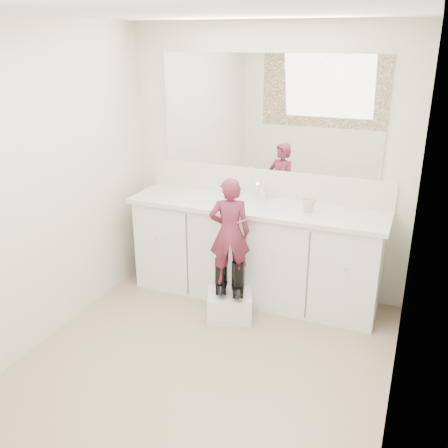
% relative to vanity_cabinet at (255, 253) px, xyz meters
% --- Properties ---
extents(floor, '(3.00, 3.00, 0.00)m').
position_rel_vanity_cabinet_xyz_m(floor, '(0.00, -1.23, -0.42)').
color(floor, '#867558').
rests_on(floor, ground).
extents(ceiling, '(3.00, 3.00, 0.00)m').
position_rel_vanity_cabinet_xyz_m(ceiling, '(0.00, -1.23, 1.97)').
color(ceiling, white).
rests_on(ceiling, wall_back).
extents(wall_back, '(2.60, 0.00, 2.60)m').
position_rel_vanity_cabinet_xyz_m(wall_back, '(0.00, 0.27, 0.77)').
color(wall_back, beige).
rests_on(wall_back, floor).
extents(wall_front, '(2.60, 0.00, 2.60)m').
position_rel_vanity_cabinet_xyz_m(wall_front, '(0.00, -2.73, 0.77)').
color(wall_front, beige).
rests_on(wall_front, floor).
extents(wall_left, '(0.00, 3.00, 3.00)m').
position_rel_vanity_cabinet_xyz_m(wall_left, '(-1.30, -1.23, 0.78)').
color(wall_left, beige).
rests_on(wall_left, floor).
extents(wall_right, '(0.00, 3.00, 3.00)m').
position_rel_vanity_cabinet_xyz_m(wall_right, '(1.30, -1.23, 0.78)').
color(wall_right, beige).
rests_on(wall_right, floor).
extents(vanity_cabinet, '(2.20, 0.55, 0.85)m').
position_rel_vanity_cabinet_xyz_m(vanity_cabinet, '(0.00, 0.00, 0.00)').
color(vanity_cabinet, silver).
rests_on(vanity_cabinet, floor).
extents(countertop, '(2.28, 0.58, 0.04)m').
position_rel_vanity_cabinet_xyz_m(countertop, '(0.00, -0.01, 0.45)').
color(countertop, beige).
rests_on(countertop, vanity_cabinet).
extents(backsplash, '(2.28, 0.03, 0.25)m').
position_rel_vanity_cabinet_xyz_m(backsplash, '(0.00, 0.26, 0.59)').
color(backsplash, beige).
rests_on(backsplash, countertop).
extents(mirror, '(2.00, 0.02, 1.00)m').
position_rel_vanity_cabinet_xyz_m(mirror, '(0.00, 0.26, 1.22)').
color(mirror, white).
rests_on(mirror, wall_back).
extents(dot_panel, '(2.00, 0.01, 1.20)m').
position_rel_vanity_cabinet_xyz_m(dot_panel, '(0.00, -2.71, 1.22)').
color(dot_panel, '#472819').
rests_on(dot_panel, wall_front).
extents(faucet, '(0.08, 0.08, 0.10)m').
position_rel_vanity_cabinet_xyz_m(faucet, '(0.00, 0.15, 0.52)').
color(faucet, silver).
rests_on(faucet, countertop).
extents(cup, '(0.12, 0.12, 0.11)m').
position_rel_vanity_cabinet_xyz_m(cup, '(0.46, -0.01, 0.52)').
color(cup, '#BFB098').
rests_on(cup, countertop).
extents(soap_bottle, '(0.09, 0.09, 0.18)m').
position_rel_vanity_cabinet_xyz_m(soap_bottle, '(-0.25, -0.03, 0.56)').
color(soap_bottle, silver).
rests_on(soap_bottle, countertop).
extents(step_stool, '(0.46, 0.42, 0.24)m').
position_rel_vanity_cabinet_xyz_m(step_stool, '(-0.06, -0.48, -0.31)').
color(step_stool, silver).
rests_on(step_stool, floor).
extents(boot_left, '(0.18, 0.23, 0.31)m').
position_rel_vanity_cabinet_xyz_m(boot_left, '(-0.14, -0.48, -0.04)').
color(boot_left, black).
rests_on(boot_left, step_stool).
extents(boot_right, '(0.18, 0.23, 0.31)m').
position_rel_vanity_cabinet_xyz_m(boot_right, '(0.01, -0.48, -0.04)').
color(boot_right, black).
rests_on(boot_right, step_stool).
extents(toddler, '(0.39, 0.32, 0.91)m').
position_rel_vanity_cabinet_xyz_m(toddler, '(-0.06, -0.48, 0.36)').
color(toddler, '#9F3157').
rests_on(toddler, step_stool).
extents(toothbrush, '(0.13, 0.06, 0.06)m').
position_rel_vanity_cabinet_xyz_m(toothbrush, '(0.01, -0.48, 0.46)').
color(toothbrush, '#CB4F96').
rests_on(toothbrush, toddler).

